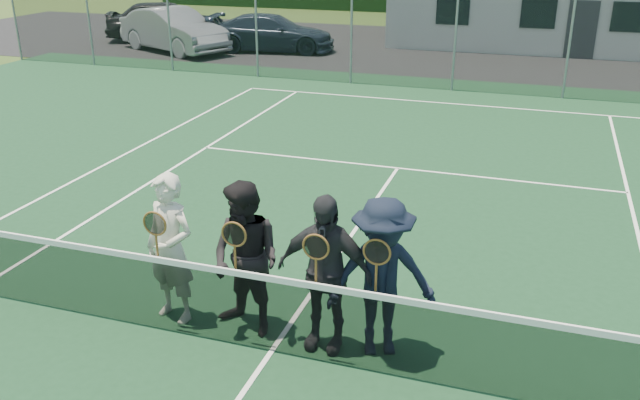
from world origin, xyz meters
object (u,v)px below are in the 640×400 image
object	(u,v)px
car_b	(174,30)
player_b	(246,260)
tennis_net	(270,311)
player_a	(171,249)
car_c	(272,33)
player_c	(324,273)
player_d	(382,278)
car_a	(166,20)

from	to	relation	value
car_b	player_b	size ratio (longest dim) A/B	2.66
tennis_net	player_a	size ratio (longest dim) A/B	6.49
car_c	tennis_net	bearing A→B (deg)	-166.96
player_a	player_c	distance (m)	1.85
player_b	tennis_net	bearing A→B (deg)	-38.65
player_a	player_c	xyz separation A→B (m)	(1.85, 0.01, -0.00)
car_b	tennis_net	world-z (taller)	car_b
car_c	player_c	world-z (taller)	player_c
car_c	player_d	xyz separation A→B (m)	(8.48, -17.62, 0.25)
car_b	player_a	xyz separation A→B (m)	(9.42, -16.46, 0.13)
player_b	player_c	xyz separation A→B (m)	(0.92, -0.02, 0.00)
car_c	player_d	world-z (taller)	player_d
player_c	car_b	bearing A→B (deg)	124.44
tennis_net	player_b	bearing A→B (deg)	141.35
car_c	player_d	bearing A→B (deg)	-163.49
tennis_net	player_a	xyz separation A→B (m)	(-1.36, 0.31, 0.38)
player_b	player_d	size ratio (longest dim) A/B	1.00
car_a	player_a	world-z (taller)	player_a
car_c	player_a	world-z (taller)	player_a
player_c	car_c	bearing A→B (deg)	113.94
car_c	player_b	size ratio (longest dim) A/B	2.58
car_a	player_b	size ratio (longest dim) A/B	2.64
tennis_net	player_d	size ratio (longest dim) A/B	6.49
player_a	player_d	size ratio (longest dim) A/B	1.00
car_b	player_b	bearing A→B (deg)	-122.85
car_a	player_c	bearing A→B (deg)	-169.94
car_b	player_a	size ratio (longest dim) A/B	2.66
car_b	player_d	bearing A→B (deg)	-119.08
tennis_net	car_b	bearing A→B (deg)	122.73
player_b	player_a	bearing A→B (deg)	-178.49
car_a	player_d	distance (m)	23.10
car_c	player_a	size ratio (longest dim) A/B	2.58
car_b	player_d	xyz separation A→B (m)	(11.89, -16.36, 0.13)
player_c	player_d	bearing A→B (deg)	7.92
player_a	tennis_net	bearing A→B (deg)	-12.84
car_b	player_a	world-z (taller)	player_a
car_a	car_b	distance (m)	2.87
car_b	car_c	bearing A→B (deg)	-44.85
player_d	player_c	bearing A→B (deg)	-172.08
car_a	player_a	distance (m)	21.82
car_a	player_c	size ratio (longest dim) A/B	2.64
car_a	player_b	distance (m)	22.29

